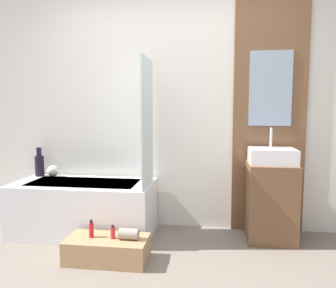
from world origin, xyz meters
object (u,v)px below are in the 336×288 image
object	(u,v)px
bathtub	(84,208)
vase_round_light	(53,171)
vase_tall_dark	(39,164)
bottle_soap_secondary	(113,232)
bottle_soap_primary	(91,229)
sink	(272,156)
wooden_step_bench	(107,249)

from	to	relation	value
bathtub	vase_round_light	distance (m)	0.59
bathtub	vase_tall_dark	size ratio (longest dim) A/B	4.44
bottle_soap_secondary	vase_tall_dark	bearing A→B (deg)	143.52
bathtub	vase_tall_dark	world-z (taller)	vase_tall_dark
bottle_soap_primary	bathtub	bearing A→B (deg)	117.11
sink	bottle_soap_primary	size ratio (longest dim) A/B	2.85
wooden_step_bench	sink	distance (m)	1.72
vase_tall_dark	bottle_soap_primary	bearing A→B (deg)	-41.82
vase_tall_dark	bottle_soap_secondary	world-z (taller)	vase_tall_dark
wooden_step_bench	sink	xyz separation A→B (m)	(1.42, 0.65, 0.72)
vase_round_light	bottle_soap_primary	bearing A→B (deg)	-47.11
bottle_soap_primary	bottle_soap_secondary	distance (m)	0.19
vase_round_light	bottle_soap_secondary	size ratio (longest dim) A/B	1.08
wooden_step_bench	vase_round_light	bearing A→B (deg)	137.79
wooden_step_bench	bathtub	bearing A→B (deg)	127.01
bottle_soap_primary	bottle_soap_secondary	xyz separation A→B (m)	(0.19, 0.00, -0.02)
vase_tall_dark	bottle_soap_primary	distance (m)	1.25
wooden_step_bench	bottle_soap_secondary	xyz separation A→B (m)	(0.05, 0.00, 0.15)
bathtub	bottle_soap_secondary	world-z (taller)	bathtub
bathtub	bottle_soap_secondary	size ratio (longest dim) A/B	12.27
sink	bottle_soap_primary	world-z (taller)	sink
bottle_soap_secondary	bottle_soap_primary	bearing A→B (deg)	180.00
vase_tall_dark	bottle_soap_secondary	bearing A→B (deg)	-36.48
vase_tall_dark	bottle_soap_secondary	size ratio (longest dim) A/B	2.77
sink	vase_tall_dark	xyz separation A→B (m)	(-2.44, 0.14, -0.16)
bottle_soap_primary	bottle_soap_secondary	size ratio (longest dim) A/B	1.31
bottle_soap_primary	bottle_soap_secondary	world-z (taller)	bottle_soap_primary
bottle_soap_primary	vase_tall_dark	bearing A→B (deg)	138.18
sink	bottle_soap_primary	bearing A→B (deg)	-157.27
vase_round_light	bottle_soap_secondary	xyz separation A→B (m)	(0.91, -0.78, -0.35)
vase_tall_dark	bottle_soap_secondary	distance (m)	1.39
bottle_soap_secondary	vase_round_light	bearing A→B (deg)	139.42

